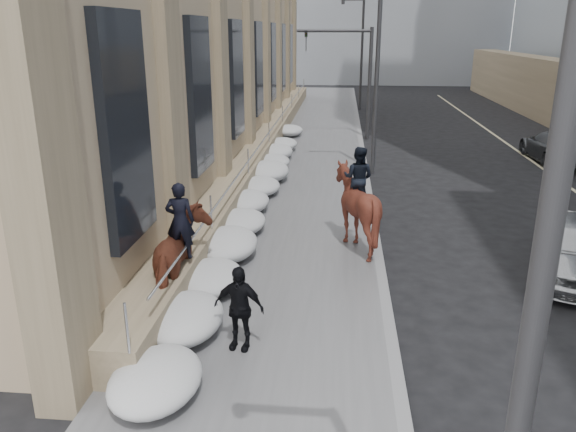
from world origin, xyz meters
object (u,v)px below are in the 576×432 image
object	(u,v)px
mounted_horse_left	(183,255)
pedestrian	(239,308)
mounted_horse_right	(356,205)
car_grey	(557,146)

from	to	relation	value
mounted_horse_left	pedestrian	size ratio (longest dim) A/B	1.60
mounted_horse_right	car_grey	distance (m)	15.20
mounted_horse_left	mounted_horse_right	xyz separation A→B (m)	(3.85, 3.59, 0.15)
mounted_horse_left	car_grey	world-z (taller)	mounted_horse_left
pedestrian	mounted_horse_right	bearing A→B (deg)	77.57
pedestrian	car_grey	bearing A→B (deg)	65.87
mounted_horse_left	car_grey	xyz separation A→B (m)	(13.34, 15.45, -0.43)
mounted_horse_right	pedestrian	bearing A→B (deg)	85.87
mounted_horse_right	mounted_horse_left	bearing A→B (deg)	61.23
mounted_horse_left	mounted_horse_right	bearing A→B (deg)	-141.99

